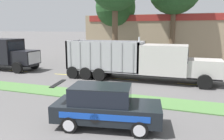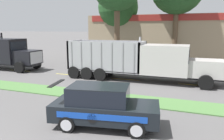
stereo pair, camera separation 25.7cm
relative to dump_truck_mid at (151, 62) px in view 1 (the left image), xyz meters
name	(u,v)px [view 1 (the left image)]	position (x,y,z in m)	size (l,w,h in m)	color
grass_verge	(81,94)	(-3.49, -5.00, -1.47)	(120.00, 1.88, 0.06)	#517F42
centre_line_3	(18,71)	(-12.95, -0.06, -1.50)	(2.40, 0.14, 0.01)	yellow
centre_line_4	(66,75)	(-7.55, -0.06, -1.50)	(2.40, 0.14, 0.01)	yellow
centre_line_5	(124,79)	(-2.15, -0.06, -1.50)	(2.40, 0.14, 0.01)	yellow
centre_line_6	(194,85)	(3.25, -0.06, -1.50)	(2.40, 0.14, 0.01)	yellow
dump_truck_mid	(151,62)	(0.00, 0.00, 0.00)	(11.96, 2.65, 3.48)	black
rally_car	(105,106)	(-0.45, -8.72, -0.61)	(4.66, 2.48, 1.79)	black
store_building_backdrop	(183,36)	(1.89, 18.25, 1.46)	(26.78, 12.10, 5.92)	#9E896B
tree_behind_centre	(115,3)	(-7.23, 13.06, 6.06)	(5.57, 5.57, 11.19)	brown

